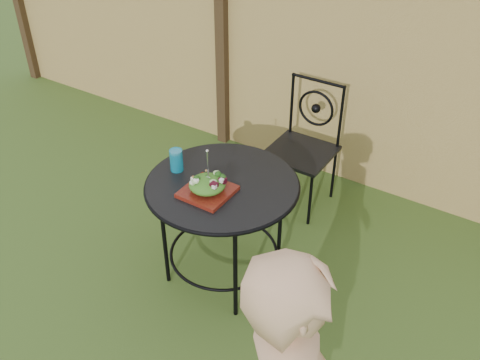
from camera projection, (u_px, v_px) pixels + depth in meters
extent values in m
cube|color=tan|center=(373.00, 80.00, 3.90)|extent=(8.00, 0.05, 1.80)
cube|color=black|center=(222.00, 41.00, 4.42)|extent=(0.09, 0.09, 1.90)
cylinder|color=black|center=(222.00, 184.00, 3.15)|extent=(0.90, 0.90, 0.02)
torus|color=black|center=(222.00, 185.00, 3.15)|extent=(0.92, 0.92, 0.02)
torus|color=black|center=(224.00, 251.00, 3.45)|extent=(0.70, 0.70, 0.02)
cylinder|color=black|center=(280.00, 223.00, 3.42)|extent=(0.03, 0.03, 0.71)
cylinder|color=black|center=(213.00, 196.00, 3.65)|extent=(0.03, 0.03, 0.71)
cylinder|color=black|center=(164.00, 239.00, 3.29)|extent=(0.03, 0.03, 0.71)
cylinder|color=black|center=(235.00, 272.00, 3.06)|extent=(0.03, 0.03, 0.71)
cube|color=black|center=(300.00, 152.00, 3.93)|extent=(0.46, 0.46, 0.03)
cylinder|color=black|center=(318.00, 81.00, 3.80)|extent=(0.42, 0.02, 0.02)
torus|color=black|center=(316.00, 108.00, 3.92)|extent=(0.28, 0.02, 0.28)
cylinder|color=black|center=(262.00, 183.00, 4.02)|extent=(0.02, 0.02, 0.44)
cylinder|color=black|center=(310.00, 200.00, 3.84)|extent=(0.02, 0.02, 0.44)
cylinder|color=black|center=(288.00, 158.00, 4.29)|extent=(0.02, 0.02, 0.44)
cylinder|color=black|center=(333.00, 174.00, 4.11)|extent=(0.02, 0.02, 0.44)
cylinder|color=black|center=(292.00, 104.00, 4.02)|extent=(0.02, 0.02, 0.50)
cylinder|color=black|center=(341.00, 118.00, 3.85)|extent=(0.02, 0.02, 0.50)
cube|color=#510B0C|center=(208.00, 192.00, 3.05)|extent=(0.27, 0.27, 0.02)
ellipsoid|color=#235614|center=(207.00, 184.00, 3.02)|extent=(0.21, 0.21, 0.08)
cylinder|color=silver|center=(208.00, 166.00, 2.94)|extent=(0.01, 0.01, 0.18)
cylinder|color=#0D7A9C|center=(176.00, 160.00, 3.21)|extent=(0.08, 0.08, 0.14)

